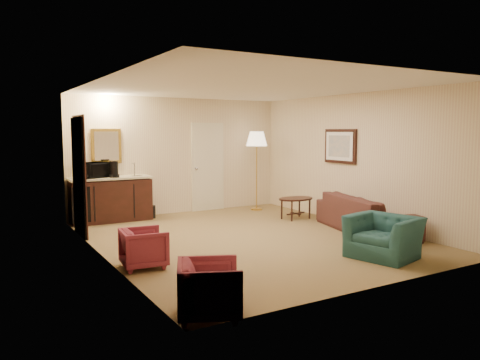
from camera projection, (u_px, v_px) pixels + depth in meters
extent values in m
plane|color=olive|center=(248.00, 238.00, 8.18)|extent=(6.00, 6.00, 0.00)
cube|color=beige|center=(179.00, 156.00, 10.62)|extent=(5.00, 0.02, 2.60)
cube|color=beige|center=(101.00, 170.00, 6.78)|extent=(0.02, 6.00, 2.60)
cube|color=beige|center=(355.00, 159.00, 9.30)|extent=(0.02, 6.00, 2.60)
cube|color=white|center=(248.00, 87.00, 7.91)|extent=(5.00, 6.00, 0.02)
cube|color=beige|center=(208.00, 167.00, 10.97)|extent=(0.82, 0.06, 2.05)
cube|color=black|center=(79.00, 177.00, 8.28)|extent=(0.06, 0.98, 2.10)
cube|color=gold|center=(106.00, 146.00, 9.73)|extent=(0.62, 0.04, 0.72)
cube|color=black|center=(340.00, 146.00, 9.60)|extent=(0.06, 0.90, 0.70)
cube|color=#351510|center=(111.00, 199.00, 9.63)|extent=(1.64, 0.58, 0.92)
imported|color=black|center=(365.00, 208.00, 8.65)|extent=(1.19, 2.37, 0.89)
imported|color=#1E4B4B|center=(384.00, 230.00, 6.88)|extent=(0.83, 1.07, 0.83)
imported|color=maroon|center=(144.00, 246.00, 6.38)|extent=(0.60, 0.63, 0.59)
imported|color=maroon|center=(210.00, 286.00, 4.66)|extent=(0.78, 0.80, 0.63)
cube|color=black|center=(296.00, 208.00, 9.92)|extent=(0.84, 0.61, 0.45)
cube|color=gold|center=(257.00, 171.00, 10.99)|extent=(0.58, 0.58, 1.86)
cylinder|color=black|center=(150.00, 212.00, 10.02)|extent=(0.26, 0.26, 0.27)
imported|color=black|center=(92.00, 168.00, 9.39)|extent=(0.63, 0.48, 0.38)
cylinder|color=black|center=(114.00, 169.00, 9.49)|extent=(0.23, 0.23, 0.33)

